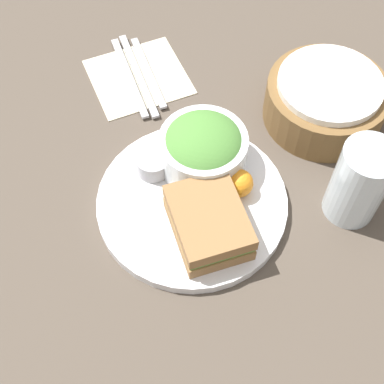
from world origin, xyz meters
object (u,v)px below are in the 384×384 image
(fork, at_px, (128,77))
(knife, at_px, (138,75))
(dressing_cup, at_px, (153,163))
(plate, at_px, (192,203))
(sandwich, at_px, (205,224))
(bread_basket, at_px, (326,100))
(drink_glass, at_px, (359,183))
(spoon, at_px, (148,72))
(salad_bowl, at_px, (203,148))

(fork, bearing_deg, knife, -90.00)
(dressing_cup, distance_m, fork, 0.21)
(plate, height_order, sandwich, sandwich)
(fork, bearing_deg, bread_basket, -123.94)
(drink_glass, bearing_deg, bread_basket, 162.62)
(dressing_cup, height_order, drink_glass, drink_glass)
(plate, xyz_separation_m, spoon, (-0.27, 0.03, -0.00))
(salad_bowl, distance_m, fork, 0.23)
(dressing_cup, relative_size, fork, 0.27)
(plate, distance_m, dressing_cup, 0.08)
(bread_basket, bearing_deg, knife, -129.09)
(bread_basket, bearing_deg, fork, -127.27)
(sandwich, bearing_deg, dressing_cup, -167.96)
(plate, height_order, spoon, plate)
(sandwich, bearing_deg, plate, 175.51)
(sandwich, distance_m, salad_bowl, 0.12)
(dressing_cup, bearing_deg, salad_bowl, 75.59)
(dressing_cup, xyz_separation_m, knife, (-0.20, 0.05, -0.03))
(sandwich, bearing_deg, bread_basket, 116.36)
(dressing_cup, xyz_separation_m, spoon, (-0.20, 0.07, -0.03))
(drink_glass, distance_m, knife, 0.42)
(salad_bowl, bearing_deg, dressing_cup, -104.41)
(plate, xyz_separation_m, fork, (-0.27, -0.00, -0.00))
(salad_bowl, bearing_deg, fork, -169.26)
(salad_bowl, bearing_deg, bread_basket, 95.67)
(sandwich, distance_m, fork, 0.33)
(bread_basket, bearing_deg, dressing_cup, -89.32)
(bread_basket, distance_m, knife, 0.32)
(plate, distance_m, salad_bowl, 0.08)
(drink_glass, relative_size, fork, 0.69)
(sandwich, distance_m, knife, 0.33)
(dressing_cup, relative_size, spoon, 0.30)
(dressing_cup, relative_size, bread_basket, 0.27)
(plate, xyz_separation_m, salad_bowl, (-0.05, 0.04, 0.05))
(dressing_cup, xyz_separation_m, fork, (-0.20, 0.03, -0.03))
(salad_bowl, distance_m, bread_basket, 0.22)
(sandwich, relative_size, knife, 0.63)
(knife, bearing_deg, spoon, -90.00)
(plate, height_order, knife, plate)
(salad_bowl, height_order, knife, salad_bowl)
(spoon, bearing_deg, knife, 90.00)
(dressing_cup, distance_m, drink_glass, 0.29)
(salad_bowl, distance_m, spoon, 0.23)
(dressing_cup, relative_size, knife, 0.26)
(plate, bearing_deg, knife, 176.68)
(sandwich, xyz_separation_m, dressing_cup, (-0.13, -0.03, -0.01))
(dressing_cup, xyz_separation_m, drink_glass, (0.16, 0.24, 0.03))
(sandwich, relative_size, drink_glass, 0.97)
(plate, relative_size, sandwich, 2.16)
(plate, height_order, fork, plate)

